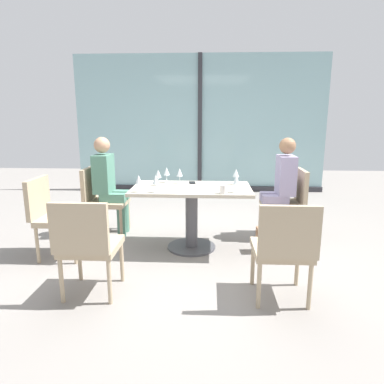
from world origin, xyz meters
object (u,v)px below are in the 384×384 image
Objects in this scene: chair_side_end at (53,212)px; wine_glass_3 at (236,173)px; chair_far_left at (101,197)px; coffee_cup at (223,189)px; wine_glass_4 at (167,172)px; wine_glass_5 at (180,173)px; cell_phone_on_table at (192,183)px; handbag_0 at (85,233)px; dining_table_main at (192,204)px; wine_glass_2 at (156,180)px; chair_front_right at (284,246)px; chair_front_left at (87,242)px; person_far_right at (280,183)px; wine_glass_6 at (139,180)px; chair_far_right at (288,199)px; person_far_left at (109,181)px; handbag_1 at (270,240)px; wine_glass_1 at (158,174)px; wine_glass_0 at (236,180)px.

wine_glass_3 reaches higher than chair_side_end.
coffee_cup is at bearing -26.53° from chair_far_left.
wine_glass_5 is at bearing -22.68° from wine_glass_4.
handbag_0 is at bearing -177.66° from cell_phone_on_table.
wine_glass_2 is at bearing -141.17° from dining_table_main.
chair_front_left is (-1.61, 0.00, 0.00)m from chair_front_right.
person_far_right reaches higher than wine_glass_6.
wine_glass_2 is (-1.56, -0.74, 0.37)m from chair_far_right.
dining_table_main is at bearing -20.72° from chair_far_left.
wine_glass_2 is (0.73, -0.74, 0.16)m from person_far_left.
wine_glass_3 is (-0.68, -0.27, 0.37)m from chair_far_right.
wine_glass_2 is at bearing -47.13° from handbag_0.
wine_glass_3 is at bearing 102.37° from chair_front_right.
wine_glass_6 is 1.62m from handbag_1.
chair_far_left is at bearing 180.00° from person_far_left.
chair_far_right is 2.79m from chair_side_end.
chair_front_right is (-0.39, -1.61, 0.00)m from chair_far_right.
chair_far_right is at bearing 3.38° from cell_phone_on_table.
wine_glass_6 is at bearing -112.59° from wine_glass_4.
wine_glass_2 is (0.03, -0.37, 0.00)m from wine_glass_1.
wine_glass_6 is (-0.54, -0.29, 0.33)m from dining_table_main.
handbag_1 is (1.29, -0.15, -0.72)m from wine_glass_1.
person_far_left and person_far_right have the same top height.
person_far_right reaches higher than chair_far_left.
wine_glass_6 is at bearing -129.12° from wine_glass_5.
coffee_cup is (-0.14, -0.06, -0.09)m from wine_glass_0.
wine_glass_0 is 1.00× the size of wine_glass_3.
coffee_cup is at bearing 36.06° from chair_front_left.
chair_far_left is 0.97m from wine_glass_4.
wine_glass_1 is (-1.48, -0.37, 0.16)m from person_far_right.
dining_table_main is 0.63m from wine_glass_3.
wine_glass_1 reaches higher than chair_front_right.
person_far_left is 0.81m from wine_glass_1.
chair_front_right is at bearing -45.94° from wine_glass_1.
handbag_0 is (-0.09, -0.41, -0.36)m from chair_far_left.
wine_glass_6 is at bearing 73.06° from chair_front_left.
chair_front_right reaches higher than coffee_cup.
wine_glass_5 is at bearing 134.39° from coffee_cup.
chair_side_end is (-0.29, -0.75, 0.00)m from chair_far_left.
chair_far_left is 1.00× the size of chair_front_left.
wine_glass_3 is at bearing 141.48° from handbag_1.
dining_table_main is 1.06× the size of person_far_left.
wine_glass_1 is 0.91m from wine_glass_3.
person_far_right is 6.81× the size of wine_glass_3.
wine_glass_3 is at bearing 28.48° from wine_glass_2.
wine_glass_1 reaches higher than chair_far_left.
coffee_cup is at bearing -0.49° from chair_side_end.
coffee_cup is (-0.17, -0.50, -0.09)m from wine_glass_3.
wine_glass_6 is (0.95, 0.01, 0.37)m from chair_side_end.
chair_front_right is 2.43m from handbag_0.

